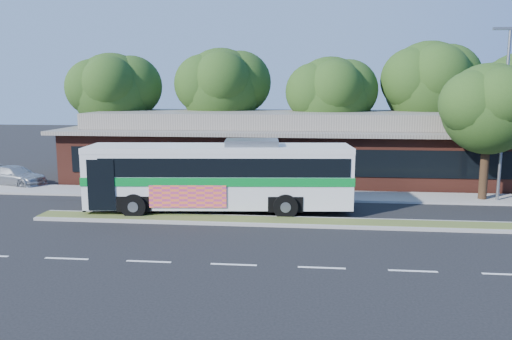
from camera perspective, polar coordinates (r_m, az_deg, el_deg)
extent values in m
plane|color=black|center=(22.03, 7.16, -6.54)|extent=(120.00, 120.00, 0.00)
cube|color=#475624|center=(22.59, 7.13, -5.95)|extent=(26.00, 1.10, 0.15)
cube|color=gray|center=(28.23, 6.89, -2.92)|extent=(44.00, 2.60, 0.12)
cube|color=black|center=(36.24, -23.00, -0.99)|extent=(14.00, 12.00, 0.01)
cube|color=#56251B|center=(34.48, 6.76, 1.88)|extent=(32.00, 10.00, 3.20)
cube|color=#665E56|center=(34.31, 6.82, 4.73)|extent=(33.20, 11.20, 0.24)
cube|color=#665E56|center=(34.27, 6.84, 5.78)|extent=(30.00, 8.00, 1.00)
cube|color=black|center=(29.49, 6.90, 0.84)|extent=(30.00, 0.06, 1.60)
cylinder|color=slate|center=(29.08, 26.44, 5.38)|extent=(0.16, 0.16, 9.00)
cube|color=slate|center=(29.06, 26.33, 14.29)|extent=(0.90, 0.18, 0.14)
cylinder|color=black|center=(39.18, -15.81, 3.04)|extent=(0.44, 0.44, 3.99)
sphere|color=#1C3812|center=(38.98, -16.05, 8.51)|extent=(5.80, 5.80, 5.80)
sphere|color=#1C3812|center=(38.92, -14.03, 9.28)|extent=(4.52, 4.52, 4.52)
cylinder|color=black|center=(37.95, -3.93, 3.34)|extent=(0.44, 0.44, 4.20)
sphere|color=#1C3812|center=(37.76, -4.00, 9.24)|extent=(6.00, 6.00, 6.00)
sphere|color=#1C3812|center=(38.00, -1.85, 9.98)|extent=(4.68, 4.68, 4.68)
cylinder|color=black|center=(36.46, 8.30, 2.70)|extent=(0.44, 0.44, 3.78)
sphere|color=#1C3812|center=(36.24, 8.43, 8.31)|extent=(5.60, 5.60, 5.60)
sphere|color=#1C3812|center=(36.73, 10.41, 8.97)|extent=(4.37, 4.37, 4.37)
cylinder|color=black|center=(38.36, 18.77, 3.10)|extent=(0.44, 0.44, 4.41)
sphere|color=#1C3812|center=(38.18, 19.08, 9.17)|extent=(6.20, 6.20, 6.20)
sphere|color=#1C3812|center=(38.97, 20.99, 9.79)|extent=(4.84, 4.84, 4.84)
cube|color=silver|center=(24.33, -4.19, -0.62)|extent=(12.83, 3.83, 2.91)
cube|color=black|center=(24.21, -3.46, 0.73)|extent=(11.83, 3.79, 0.87)
cube|color=silver|center=(24.14, -4.23, 2.48)|extent=(12.85, 3.85, 0.27)
cube|color=#057526|center=(24.35, -4.19, -0.82)|extent=(12.90, 3.90, 0.40)
cube|color=black|center=(25.60, -18.49, 0.20)|extent=(0.28, 2.36, 1.80)
cube|color=black|center=(24.52, 10.72, 0.94)|extent=(0.26, 2.20, 1.16)
cube|color=#BA3669|center=(23.29, -7.81, -3.02)|extent=(3.57, 0.38, 1.05)
cube|color=slate|center=(24.03, -0.48, 3.13)|extent=(2.67, 1.91, 0.32)
cylinder|color=black|center=(23.94, -13.78, -4.03)|extent=(1.19, 0.48, 1.16)
cylinder|color=black|center=(26.45, -12.37, -2.74)|extent=(1.19, 0.48, 1.16)
cylinder|color=black|center=(23.23, 3.38, -4.19)|extent=(1.19, 0.48, 1.16)
cylinder|color=black|center=(25.80, 3.10, -2.83)|extent=(1.19, 0.48, 1.16)
imported|color=#A1A4A8|center=(34.62, -25.81, -0.61)|extent=(4.51, 2.75, 1.22)
cylinder|color=black|center=(29.29, 24.62, 0.12)|extent=(0.44, 0.44, 3.51)
sphere|color=#1C3812|center=(29.00, 25.04, 6.35)|extent=(4.77, 4.77, 4.77)
sphere|color=#1C3812|center=(29.70, 26.84, 7.01)|extent=(3.72, 3.72, 3.72)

